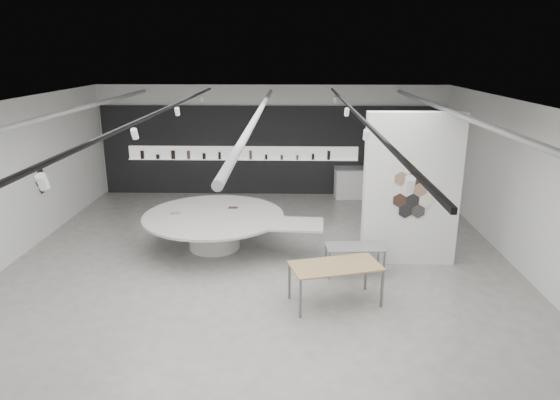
{
  "coord_description": "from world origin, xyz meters",
  "views": [
    {
      "loc": [
        0.74,
        -10.22,
        4.9
      ],
      "look_at": [
        0.44,
        1.2,
        1.47
      ],
      "focal_mm": 32.0,
      "sensor_mm": 36.0,
      "label": 1
    }
  ],
  "objects_px": {
    "partition_column": "(411,190)",
    "sample_table_wood": "(336,268)",
    "kitchen_counter": "(361,183)",
    "sample_table_stone": "(355,248)",
    "display_island": "(217,226)"
  },
  "relations": [
    {
      "from": "partition_column",
      "to": "sample_table_wood",
      "type": "xyz_separation_m",
      "value": [
        -1.89,
        -2.11,
        -1.03
      ]
    },
    {
      "from": "sample_table_wood",
      "to": "kitchen_counter",
      "type": "distance_m",
      "value": 7.8
    },
    {
      "from": "sample_table_wood",
      "to": "kitchen_counter",
      "type": "bearing_deg",
      "value": 78.84
    },
    {
      "from": "sample_table_stone",
      "to": "sample_table_wood",
      "type": "bearing_deg",
      "value": -111.47
    },
    {
      "from": "sample_table_wood",
      "to": "sample_table_stone",
      "type": "distance_m",
      "value": 1.53
    },
    {
      "from": "sample_table_stone",
      "to": "kitchen_counter",
      "type": "height_order",
      "value": "kitchen_counter"
    },
    {
      "from": "partition_column",
      "to": "sample_table_wood",
      "type": "height_order",
      "value": "partition_column"
    },
    {
      "from": "sample_table_wood",
      "to": "partition_column",
      "type": "bearing_deg",
      "value": 48.11
    },
    {
      "from": "partition_column",
      "to": "sample_table_wood",
      "type": "distance_m",
      "value": 3.02
    },
    {
      "from": "partition_column",
      "to": "sample_table_stone",
      "type": "xyz_separation_m",
      "value": [
        -1.34,
        -0.7,
        -1.19
      ]
    },
    {
      "from": "partition_column",
      "to": "display_island",
      "type": "bearing_deg",
      "value": 171.0
    },
    {
      "from": "sample_table_wood",
      "to": "kitchen_counter",
      "type": "xyz_separation_m",
      "value": [
        1.51,
        7.65,
        -0.24
      ]
    },
    {
      "from": "display_island",
      "to": "sample_table_stone",
      "type": "height_order",
      "value": "display_island"
    },
    {
      "from": "partition_column",
      "to": "display_island",
      "type": "xyz_separation_m",
      "value": [
        -4.69,
        0.74,
        -1.21
      ]
    },
    {
      "from": "display_island",
      "to": "sample_table_wood",
      "type": "height_order",
      "value": "display_island"
    }
  ]
}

